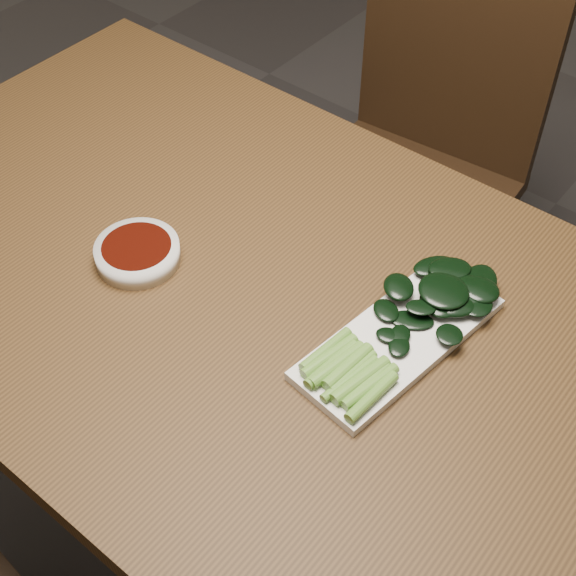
% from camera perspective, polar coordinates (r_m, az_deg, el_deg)
% --- Properties ---
extents(ground, '(6.00, 6.00, 0.00)m').
position_cam_1_polar(ground, '(1.75, -1.48, -16.91)').
color(ground, '#322F2F').
rests_on(ground, ground).
extents(table, '(1.40, 0.80, 0.75)m').
position_cam_1_polar(table, '(1.18, -2.10, -2.33)').
color(table, '#3F2812').
rests_on(table, ground).
extents(chair_far, '(0.46, 0.46, 0.89)m').
position_cam_1_polar(chair_far, '(1.78, 9.24, 8.91)').
color(chair_far, black).
rests_on(chair_far, ground).
extents(sauce_bowl, '(0.12, 0.12, 0.03)m').
position_cam_1_polar(sauce_bowl, '(1.17, -10.65, 2.49)').
color(sauce_bowl, silver).
rests_on(sauce_bowl, table).
extents(serving_plate, '(0.16, 0.31, 0.01)m').
position_cam_1_polar(serving_plate, '(1.07, 7.86, -3.58)').
color(serving_plate, silver).
rests_on(serving_plate, table).
extents(gai_lan, '(0.16, 0.33, 0.03)m').
position_cam_1_polar(gai_lan, '(1.06, 8.95, -2.25)').
color(gai_lan, '#5D8E30').
rests_on(gai_lan, serving_plate).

